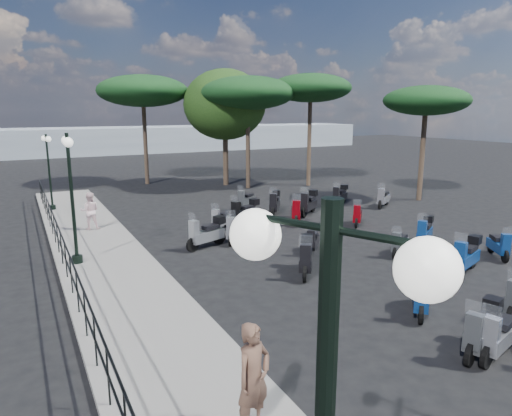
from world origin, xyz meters
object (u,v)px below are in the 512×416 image
scooter_4 (221,220)px  scooter_12 (400,244)px  scooter_20 (309,203)px  lamp_post_2 (49,167)px  scooter_2 (207,233)px  scooter_9 (245,212)px  scooter_3 (233,230)px  pedestrian_far (90,211)px  scooter_26 (340,196)px  scooter_17 (499,246)px  scooter_1 (306,257)px  woman (254,378)px  scooter_6 (499,337)px  broadleaf_tree (225,105)px  scooter_18 (357,216)px  scooter_24 (425,232)px  scooter_19 (275,204)px  scooter_16 (466,256)px  pine_2 (143,91)px  pine_1 (311,88)px  lamp_post_1 (71,191)px  scooter_10 (482,331)px  scooter_25 (383,198)px  scooter_14 (246,200)px  scooter_13 (296,212)px  pine_0 (248,93)px

scooter_4 → scooter_12: scooter_4 is taller
scooter_20 → lamp_post_2: bearing=22.9°
scooter_2 → scooter_9: 3.93m
scooter_3 → scooter_12: scooter_3 is taller
pedestrian_far → scooter_26: (12.80, -0.33, -0.42)m
scooter_3 → scooter_17: bearing=174.1°
scooter_1 → scooter_20: scooter_20 is taller
woman → scooter_6: woman is taller
scooter_12 → scooter_17: size_ratio=0.98×
broadleaf_tree → scooter_9: bearing=-109.7°
scooter_17 → scooter_18: size_ratio=1.07×
scooter_3 → scooter_24: bearing=-177.7°
scooter_18 → scooter_19: scooter_19 is taller
scooter_12 → scooter_16: scooter_16 is taller
scooter_2 → pine_2: bearing=-26.3°
scooter_4 → broadleaf_tree: (5.18, 11.08, 4.94)m
scooter_1 → scooter_12: (4.02, 0.05, -0.14)m
pine_1 → pine_2: pine_1 is taller
scooter_19 → broadleaf_tree: 10.79m
scooter_19 → pine_2: pine_2 is taller
scooter_20 → lamp_post_1: bearing=67.6°
pedestrian_far → broadleaf_tree: broadleaf_tree is taller
scooter_24 → lamp_post_1: bearing=42.1°
scooter_10 → scooter_26: scooter_10 is taller
pedestrian_far → scooter_12: size_ratio=1.17×
scooter_6 → scooter_10: (-0.16, 0.28, 0.06)m
lamp_post_2 → scooter_6: size_ratio=2.24×
scooter_25 → pine_1: pine_1 is taller
scooter_14 → scooter_18: (2.82, -5.47, -0.01)m
scooter_19 → scooter_12: bearing=132.2°
scooter_13 → scooter_10: bearing=108.2°
scooter_10 → scooter_24: size_ratio=1.09×
scooter_1 → broadleaf_tree: broadleaf_tree is taller
scooter_20 → broadleaf_tree: bearing=-37.8°
scooter_3 → scooter_9: size_ratio=0.89×
woman → scooter_19: 15.71m
lamp_post_2 → scooter_26: 15.02m
scooter_10 → woman: bearing=70.1°
scooter_26 → pine_1: size_ratio=0.21×
scooter_6 → scooter_17: size_ratio=1.22×
pine_1 → pine_0: bearing=167.0°
lamp_post_2 → scooter_26: bearing=-30.5°
pedestrian_far → scooter_2: 5.55m
scooter_2 → scooter_24: size_ratio=1.15×
scooter_19 → scooter_4: bearing=60.8°
scooter_1 → scooter_14: scooter_1 is taller
scooter_1 → scooter_26: bearing=-97.5°
scooter_19 → pine_0: size_ratio=0.22×
scooter_25 → pine_2: (-9.04, 13.63, 5.81)m
scooter_24 → scooter_14: bearing=-12.8°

